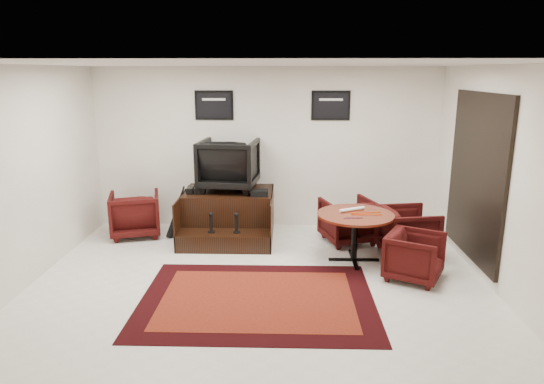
{
  "coord_description": "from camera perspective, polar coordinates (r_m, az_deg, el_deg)",
  "views": [
    {
      "loc": [
        0.34,
        -5.92,
        2.71
      ],
      "look_at": [
        0.14,
        0.9,
        1.01
      ],
      "focal_mm": 32.0,
      "sensor_mm": 36.0,
      "label": 1
    }
  ],
  "objects": [
    {
      "name": "shine_podium",
      "position": [
        8.21,
        -5.1,
        -2.75
      ],
      "size": [
        1.49,
        1.53,
        0.77
      ],
      "color": "black",
      "rests_on": "ground"
    },
    {
      "name": "room_shell",
      "position": [
        6.11,
        2.3,
        5.25
      ],
      "size": [
        6.02,
        5.02,
        2.81
      ],
      "color": "white",
      "rests_on": "ground"
    },
    {
      "name": "paper_roll",
      "position": [
        7.2,
        9.39,
        -2.03
      ],
      "size": [
        0.4,
        0.24,
        0.05
      ],
      "primitive_type": "cylinder",
      "rotation": [
        0.0,
        1.57,
        0.48
      ],
      "color": "white",
      "rests_on": "meeting_table"
    },
    {
      "name": "umbrella_black",
      "position": [
        8.17,
        -11.15,
        -2.25
      ],
      "size": [
        0.35,
        0.13,
        0.93
      ],
      "primitive_type": null,
      "color": "black",
      "rests_on": "ground"
    },
    {
      "name": "ground",
      "position": [
        6.52,
        -1.49,
        -10.61
      ],
      "size": [
        6.0,
        6.0,
        0.0
      ],
      "primitive_type": "plane",
      "color": "white",
      "rests_on": "ground"
    },
    {
      "name": "polish_kit",
      "position": [
        7.79,
        -1.51,
        -0.11
      ],
      "size": [
        0.29,
        0.21,
        0.1
      ],
      "primitive_type": "cube",
      "rotation": [
        0.0,
        0.0,
        0.07
      ],
      "color": "black",
      "rests_on": "shine_podium"
    },
    {
      "name": "table_chair_window",
      "position": [
        7.62,
        15.68,
        -4.22
      ],
      "size": [
        0.84,
        0.88,
        0.8
      ],
      "primitive_type": "imported",
      "rotation": [
        0.0,
        0.0,
        1.74
      ],
      "color": "black",
      "rests_on": "ground"
    },
    {
      "name": "table_chair_corner",
      "position": [
        6.77,
        16.45,
        -7.03
      ],
      "size": [
        0.89,
        0.9,
        0.7
      ],
      "primitive_type": "imported",
      "rotation": [
        0.0,
        0.0,
        1.09
      ],
      "color": "black",
      "rests_on": "ground"
    },
    {
      "name": "table_chair_back",
      "position": [
        7.97,
        8.93,
        -3.09
      ],
      "size": [
        0.95,
        0.92,
        0.79
      ],
      "primitive_type": "imported",
      "rotation": [
        0.0,
        0.0,
        3.46
      ],
      "color": "black",
      "rests_on": "ground"
    },
    {
      "name": "meeting_table",
      "position": [
        7.11,
        9.78,
        -3.22
      ],
      "size": [
        1.11,
        1.11,
        0.72
      ],
      "color": "#431609",
      "rests_on": "ground"
    },
    {
      "name": "table_clutter",
      "position": [
        7.06,
        10.77,
        -2.58
      ],
      "size": [
        0.57,
        0.33,
        0.01
      ],
      "color": "#D7460B",
      "rests_on": "meeting_table"
    },
    {
      "name": "shine_chair",
      "position": [
        8.15,
        -5.12,
        3.55
      ],
      "size": [
        1.01,
        0.96,
        0.95
      ],
      "primitive_type": "imported",
      "rotation": [
        0.0,
        0.0,
        3.04
      ],
      "color": "black",
      "rests_on": "shine_podium"
    },
    {
      "name": "area_rug",
      "position": [
        6.07,
        -1.74,
        -12.49
      ],
      "size": [
        2.84,
        2.13,
        0.01
      ],
      "color": "black",
      "rests_on": "ground"
    },
    {
      "name": "shoes_pair",
      "position": [
        8.09,
        -9.15,
        0.26
      ],
      "size": [
        0.24,
        0.28,
        0.1
      ],
      "color": "black",
      "rests_on": "shine_podium"
    },
    {
      "name": "armchair_side",
      "position": [
        8.5,
        -15.82,
        -2.28
      ],
      "size": [
        0.96,
        0.93,
        0.82
      ],
      "primitive_type": "imported",
      "rotation": [
        0.0,
        0.0,
        3.41
      ],
      "color": "black",
      "rests_on": "ground"
    },
    {
      "name": "umbrella_hooked",
      "position": [
        8.34,
        -10.88,
        -2.22
      ],
      "size": [
        0.31,
        0.12,
        0.84
      ],
      "primitive_type": null,
      "color": "black",
      "rests_on": "ground"
    }
  ]
}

